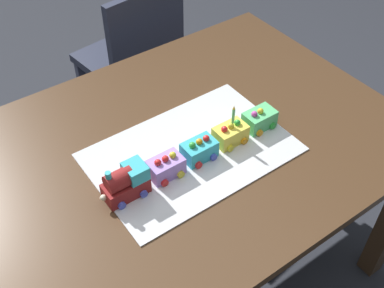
% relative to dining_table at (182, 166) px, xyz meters
% --- Properties ---
extents(ground_plane, '(8.00, 8.00, 0.00)m').
position_rel_dining_table_xyz_m(ground_plane, '(0.00, 0.00, -0.63)').
color(ground_plane, '#2D3038').
extents(dining_table, '(1.40, 1.00, 0.74)m').
position_rel_dining_table_xyz_m(dining_table, '(0.00, 0.00, 0.00)').
color(dining_table, '#4C331E').
rests_on(dining_table, ground).
extents(chair, '(0.45, 0.45, 0.86)m').
position_rel_dining_table_xyz_m(chair, '(0.30, 0.83, -0.16)').
color(chair, '#2D3347').
rests_on(chair, ground).
extents(cake_board, '(0.60, 0.40, 0.00)m').
position_rel_dining_table_xyz_m(cake_board, '(0.00, -0.05, 0.11)').
color(cake_board, silver).
rests_on(cake_board, dining_table).
extents(cake_locomotive, '(0.14, 0.08, 0.12)m').
position_rel_dining_table_xyz_m(cake_locomotive, '(-0.24, -0.08, 0.16)').
color(cake_locomotive, maroon).
rests_on(cake_locomotive, cake_board).
extents(cake_car_flatbed_lavender, '(0.10, 0.08, 0.07)m').
position_rel_dining_table_xyz_m(cake_car_flatbed_lavender, '(-0.11, -0.08, 0.14)').
color(cake_car_flatbed_lavender, '#AD84E0').
rests_on(cake_car_flatbed_lavender, cake_board).
extents(cake_car_hopper_turquoise, '(0.10, 0.08, 0.07)m').
position_rel_dining_table_xyz_m(cake_car_hopper_turquoise, '(0.01, -0.08, 0.14)').
color(cake_car_hopper_turquoise, '#38B7C6').
rests_on(cake_car_hopper_turquoise, cake_board).
extents(cake_car_tanker_lemon, '(0.10, 0.08, 0.07)m').
position_rel_dining_table_xyz_m(cake_car_tanker_lemon, '(0.12, -0.08, 0.14)').
color(cake_car_tanker_lemon, '#F4E04C').
rests_on(cake_car_tanker_lemon, cake_board).
extents(cake_car_caboose_mint_green, '(0.10, 0.08, 0.07)m').
position_rel_dining_table_xyz_m(cake_car_caboose_mint_green, '(0.24, -0.08, 0.14)').
color(cake_car_caboose_mint_green, '#59CC7A').
rests_on(cake_car_caboose_mint_green, cake_board).
extents(birthday_candle, '(0.01, 0.01, 0.07)m').
position_rel_dining_table_xyz_m(birthday_candle, '(0.13, -0.08, 0.21)').
color(birthday_candle, '#66D872').
rests_on(birthday_candle, cake_car_tanker_lemon).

